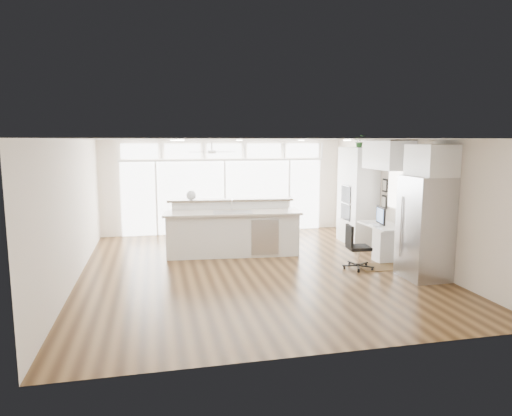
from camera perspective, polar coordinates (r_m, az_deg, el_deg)
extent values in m
cube|color=#402813|center=(9.70, -0.32, -7.63)|extent=(7.00, 8.00, 0.02)
cube|color=white|center=(9.32, -0.33, 8.59)|extent=(7.00, 8.00, 0.02)
cube|color=silver|center=(13.32, -3.98, 2.71)|extent=(7.00, 0.04, 2.70)
cube|color=silver|center=(5.63, 8.38, -5.25)|extent=(7.00, 0.04, 2.70)
cube|color=silver|center=(9.33, -21.83, -0.34)|extent=(0.04, 8.00, 2.70)
cube|color=silver|center=(10.71, 18.30, 0.90)|extent=(0.04, 8.00, 2.70)
cube|color=white|center=(13.30, -3.93, 1.40)|extent=(5.80, 0.06, 2.08)
cube|color=white|center=(13.20, -3.99, 7.14)|extent=(5.90, 0.06, 0.40)
cube|color=white|center=(10.92, 17.37, 2.14)|extent=(0.04, 0.85, 0.85)
cube|color=white|center=(12.00, -5.55, 7.47)|extent=(1.16, 1.16, 0.32)
cube|color=beige|center=(9.51, -0.59, 8.47)|extent=(3.40, 3.00, 0.02)
cube|color=white|center=(12.14, 12.60, 1.50)|extent=(0.64, 1.20, 2.50)
cube|color=white|center=(10.95, 15.60, -3.98)|extent=(0.72, 1.30, 0.76)
cube|color=white|center=(10.73, 16.20, 6.37)|extent=(0.64, 1.30, 0.64)
cube|color=#AFB0B4|center=(9.43, 20.36, -2.33)|extent=(0.76, 0.90, 2.00)
cube|color=white|center=(9.32, 21.08, 5.57)|extent=(0.64, 0.90, 0.60)
cube|color=black|center=(11.48, 15.80, 1.74)|extent=(0.06, 0.22, 0.80)
cube|color=white|center=(10.74, -2.96, -2.54)|extent=(3.27, 1.47, 1.26)
cube|color=#342210|center=(10.16, 15.26, -7.10)|extent=(0.93, 0.70, 0.01)
cube|color=black|center=(9.81, 12.72, -4.80)|extent=(0.52, 0.49, 0.93)
sphere|color=silver|center=(10.99, -8.10, 1.59)|extent=(0.29, 0.29, 0.24)
cube|color=black|center=(10.80, 15.35, -0.89)|extent=(0.17, 0.54, 0.44)
cube|color=white|center=(10.76, 14.50, -2.04)|extent=(0.14, 0.34, 0.02)
imported|color=#2B5D28|center=(12.06, 12.81, 7.98)|extent=(0.29, 0.32, 0.25)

